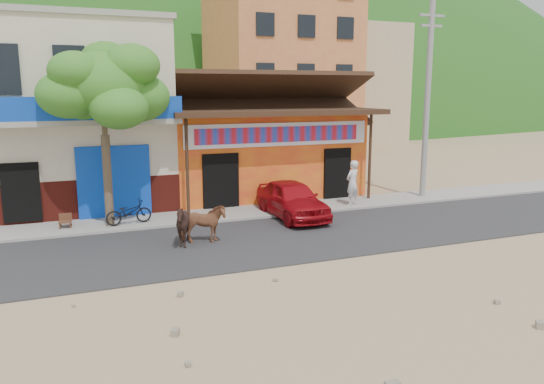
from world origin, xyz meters
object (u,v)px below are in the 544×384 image
Objects in this scene: red_car at (292,199)px; scooter at (129,212)px; utility_pole at (427,101)px; cafe_chair_right at (65,215)px; cow_tan at (202,224)px; pedestrian at (352,183)px; tree at (105,135)px; cow_dark at (183,225)px.

red_car reaches higher than scooter.
utility_pole is 5.20× the size of scooter.
utility_pole is 14.64m from cafe_chair_right.
pedestrian is at bearing -54.27° from cow_tan.
tree is 9.35m from pedestrian.
scooter is at bearing -15.67° from tree.
red_car is at bearing -9.34° from pedestrian.
cow_dark is (-0.61, -0.12, 0.05)m from cow_tan.
cow_tan is 1.63× the size of cafe_chair_right.
utility_pole is at bearing 0.90° from tree.
utility_pole is 9.39× the size of cafe_chair_right.
cow_tan is (2.42, -2.97, -2.49)m from tree.
tree is at bearing -179.10° from utility_pole.
tree is 1.52× the size of red_car.
cafe_chair_right is (-1.40, 0.10, -2.57)m from tree.
scooter is at bearing -178.27° from utility_pole.
cafe_chair_right is (-3.82, 3.07, -0.08)m from cow_tan.
scooter is at bearing -24.09° from pedestrian.
tree is at bearing 0.93° from cafe_chair_right.
pedestrian is (6.68, 2.69, 0.37)m from cow_tan.
tree reaches higher than cow_dark.
utility_pole is 7.51m from red_car.
utility_pole reaches higher than tree.
tree is 0.75× the size of utility_pole.
scooter is (-1.82, 2.80, -0.10)m from cow_tan.
cow_dark is at bearing -163.36° from utility_pole.
cow_dark is at bearing -39.65° from cafe_chair_right.
cow_dark reaches higher than scooter.
tree is 4.57m from cow_tan.
utility_pole is 11.40m from cow_tan.
tree is 3.90× the size of scooter.
pedestrian reaches higher than red_car.
cow_tan is at bearing -156.88° from scooter.
utility_pole is 5.76× the size of cow_tan.
cow_dark is at bearing -154.96° from red_car.
tree reaches higher than pedestrian.
tree is at bearing 170.57° from red_car.
cow_tan is at bearing -1.42° from pedestrian.
cafe_chair_right is (-3.21, 3.19, -0.14)m from cow_dark.
red_car is 2.24× the size of pedestrian.
red_car is at bearing -48.76° from cow_tan.
cow_dark is 4.52m from cafe_chair_right.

